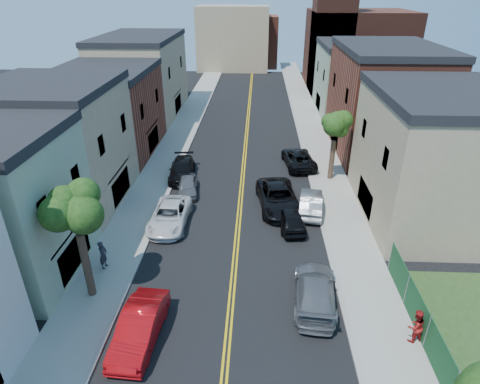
# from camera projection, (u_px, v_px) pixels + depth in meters

# --- Properties ---
(sidewalk_left) EXTENTS (3.20, 100.00, 0.15)m
(sidewalk_left) POSITION_uv_depth(u_px,v_px,m) (177.00, 138.00, 45.93)
(sidewalk_left) COLOR gray
(sidewalk_left) RESTS_ON ground
(sidewalk_right) EXTENTS (3.20, 100.00, 0.15)m
(sidewalk_right) POSITION_uv_depth(u_px,v_px,m) (316.00, 140.00, 45.30)
(sidewalk_right) COLOR gray
(sidewalk_right) RESTS_ON ground
(curb_left) EXTENTS (0.30, 100.00, 0.15)m
(curb_left) POSITION_uv_depth(u_px,v_px,m) (192.00, 139.00, 45.86)
(curb_left) COLOR gray
(curb_left) RESTS_ON ground
(curb_right) EXTENTS (0.30, 100.00, 0.15)m
(curb_right) POSITION_uv_depth(u_px,v_px,m) (300.00, 140.00, 45.37)
(curb_right) COLOR gray
(curb_right) RESTS_ON ground
(bldg_left_tan_near) EXTENTS (9.00, 10.00, 9.00)m
(bldg_left_tan_near) POSITION_uv_depth(u_px,v_px,m) (58.00, 149.00, 30.84)
(bldg_left_tan_near) COLOR #998466
(bldg_left_tan_near) RESTS_ON ground
(bldg_left_brick) EXTENTS (9.00, 12.00, 8.00)m
(bldg_left_brick) POSITION_uv_depth(u_px,v_px,m) (107.00, 114.00, 40.82)
(bldg_left_brick) COLOR brown
(bldg_left_brick) RESTS_ON ground
(bldg_left_tan_far) EXTENTS (9.00, 16.00, 9.50)m
(bldg_left_tan_far) POSITION_uv_depth(u_px,v_px,m) (142.00, 78.00, 52.89)
(bldg_left_tan_far) COLOR #998466
(bldg_left_tan_far) RESTS_ON ground
(bldg_right_tan) EXTENTS (9.00, 12.00, 9.00)m
(bldg_right_tan) POSITION_uv_depth(u_px,v_px,m) (434.00, 161.00, 28.83)
(bldg_right_tan) COLOR #998466
(bldg_right_tan) RESTS_ON ground
(bldg_right_brick) EXTENTS (9.00, 14.00, 10.00)m
(bldg_right_brick) POSITION_uv_depth(u_px,v_px,m) (383.00, 103.00, 41.02)
(bldg_right_brick) COLOR brown
(bldg_right_brick) RESTS_ON ground
(bldg_right_palegrn) EXTENTS (9.00, 12.00, 8.50)m
(bldg_right_palegrn) POSITION_uv_depth(u_px,v_px,m) (354.00, 81.00, 53.77)
(bldg_right_palegrn) COLOR gray
(bldg_right_palegrn) RESTS_ON ground
(church) EXTENTS (16.20, 14.20, 22.60)m
(church) POSITION_uv_depth(u_px,v_px,m) (351.00, 42.00, 65.66)
(church) COLOR #4C2319
(church) RESTS_ON ground
(backdrop_left) EXTENTS (14.00, 8.00, 12.00)m
(backdrop_left) POSITION_uv_depth(u_px,v_px,m) (233.00, 39.00, 80.29)
(backdrop_left) COLOR #998466
(backdrop_left) RESTS_ON ground
(backdrop_center) EXTENTS (10.00, 8.00, 10.00)m
(backdrop_center) POSITION_uv_depth(u_px,v_px,m) (253.00, 41.00, 84.13)
(backdrop_center) COLOR brown
(backdrop_center) RESTS_ON ground
(fence_right) EXTENTS (0.04, 15.00, 1.90)m
(fence_right) POSITION_uv_depth(u_px,v_px,m) (440.00, 359.00, 17.72)
(fence_right) COLOR #143F1E
(fence_right) RESTS_ON sidewalk_right
(tree_left_mid) EXTENTS (5.20, 5.20, 9.29)m
(tree_left_mid) POSITION_uv_depth(u_px,v_px,m) (71.00, 193.00, 19.89)
(tree_left_mid) COLOR #322719
(tree_left_mid) RESTS_ON sidewalk_left
(tree_right_far) EXTENTS (4.40, 4.40, 8.03)m
(tree_right_far) POSITION_uv_depth(u_px,v_px,m) (337.00, 118.00, 33.82)
(tree_right_far) COLOR #322719
(tree_right_far) RESTS_ON sidewalk_right
(red_sedan) EXTENTS (2.07, 5.13, 1.66)m
(red_sedan) POSITION_uv_depth(u_px,v_px,m) (140.00, 327.00, 19.71)
(red_sedan) COLOR #B30B10
(red_sedan) RESTS_ON ground
(white_pickup) EXTENTS (2.65, 5.60, 1.55)m
(white_pickup) POSITION_uv_depth(u_px,v_px,m) (170.00, 216.00, 29.27)
(white_pickup) COLOR silver
(white_pickup) RESTS_ON ground
(grey_car_left) EXTENTS (2.12, 4.19, 1.37)m
(grey_car_left) POSITION_uv_depth(u_px,v_px,m) (188.00, 186.00, 33.78)
(grey_car_left) COLOR #525459
(grey_car_left) RESTS_ON ground
(black_car_left) EXTENTS (2.58, 5.47, 1.54)m
(black_car_left) POSITION_uv_depth(u_px,v_px,m) (182.00, 170.00, 36.51)
(black_car_left) COLOR black
(black_car_left) RESTS_ON ground
(grey_car_right) EXTENTS (2.77, 5.72, 1.60)m
(grey_car_right) POSITION_uv_depth(u_px,v_px,m) (315.00, 291.00, 22.07)
(grey_car_right) COLOR slate
(grey_car_right) RESTS_ON ground
(black_car_right) EXTENTS (2.23, 4.50, 1.48)m
(black_car_right) POSITION_uv_depth(u_px,v_px,m) (291.00, 218.00, 29.05)
(black_car_right) COLOR black
(black_car_right) RESTS_ON ground
(silver_car_right) EXTENTS (2.28, 4.92, 1.56)m
(silver_car_right) POSITION_uv_depth(u_px,v_px,m) (311.00, 203.00, 30.96)
(silver_car_right) COLOR #999CA0
(silver_car_right) RESTS_ON ground
(dark_car_right_far) EXTENTS (3.36, 5.97, 1.58)m
(dark_car_right_far) POSITION_uv_depth(u_px,v_px,m) (299.00, 158.00, 38.83)
(dark_car_right_far) COLOR black
(dark_car_right_far) RESTS_ON ground
(black_suv_lane) EXTENTS (3.72, 6.68, 1.77)m
(black_suv_lane) POSITION_uv_depth(u_px,v_px,m) (278.00, 198.00, 31.49)
(black_suv_lane) COLOR black
(black_suv_lane) RESTS_ON ground
(pedestrian_left) EXTENTS (0.51, 0.72, 1.86)m
(pedestrian_left) POSITION_uv_depth(u_px,v_px,m) (103.00, 255.00, 24.54)
(pedestrian_left) COLOR #25242B
(pedestrian_left) RESTS_ON sidewalk_left
(pedestrian_right) EXTENTS (1.09, 0.97, 1.86)m
(pedestrian_right) POSITION_uv_depth(u_px,v_px,m) (415.00, 326.00, 19.44)
(pedestrian_right) COLOR #A01918
(pedestrian_right) RESTS_ON sidewalk_right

